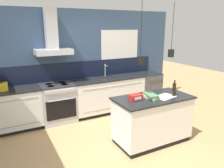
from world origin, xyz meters
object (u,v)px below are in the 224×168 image
object	(u,v)px
red_supply_box	(136,97)
bottle_on_island	(174,89)
oven_range	(58,103)
book_stack	(151,96)
dishwasher	(147,88)

from	to	relation	value
red_supply_box	bottle_on_island	bearing A→B (deg)	-10.69
oven_range	book_stack	bearing A→B (deg)	-54.22
book_stack	oven_range	bearing A→B (deg)	125.78
red_supply_box	oven_range	bearing A→B (deg)	119.01
bottle_on_island	red_supply_box	distance (m)	0.79
dishwasher	red_supply_box	size ratio (longest dim) A/B	3.94
oven_range	book_stack	xyz separation A→B (m)	(1.30, -1.80, 0.49)
red_supply_box	dishwasher	bearing A→B (deg)	47.79
bottle_on_island	book_stack	distance (m)	0.48
dishwasher	red_supply_box	distance (m)	2.44
bottle_on_island	oven_range	bearing A→B (deg)	132.53
book_stack	red_supply_box	world-z (taller)	red_supply_box
dishwasher	book_stack	xyz separation A→B (m)	(-1.29, -1.80, 0.49)
book_stack	dishwasher	bearing A→B (deg)	54.39
oven_range	book_stack	world-z (taller)	book_stack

